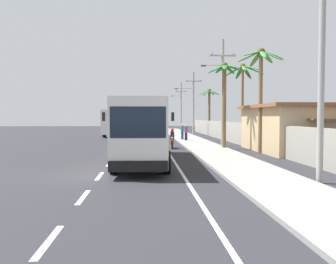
# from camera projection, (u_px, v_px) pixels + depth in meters

# --- Properties ---
(ground_plane) EXTENTS (160.00, 160.00, 0.00)m
(ground_plane) POSITION_uv_depth(u_px,v_px,m) (101.00, 175.00, 15.34)
(ground_plane) COLOR #28282D
(sidewalk_kerb) EXTENTS (3.20, 90.00, 0.14)m
(sidewalk_kerb) POSITION_uv_depth(u_px,v_px,m) (211.00, 150.00, 25.74)
(sidewalk_kerb) COLOR gray
(sidewalk_kerb) RESTS_ON ground
(lane_markings) EXTENTS (3.78, 71.00, 0.01)m
(lane_markings) POSITION_uv_depth(u_px,v_px,m) (149.00, 146.00, 29.84)
(lane_markings) COLOR white
(lane_markings) RESTS_ON ground
(boundary_wall) EXTENTS (0.24, 60.00, 2.01)m
(boundary_wall) POSITION_uv_depth(u_px,v_px,m) (246.00, 135.00, 29.93)
(boundary_wall) COLOR #9E998E
(boundary_wall) RESTS_ON ground
(coach_bus_foreground) EXTENTS (3.13, 11.65, 3.68)m
(coach_bus_foreground) POSITION_uv_depth(u_px,v_px,m) (144.00, 128.00, 19.54)
(coach_bus_foreground) COLOR silver
(coach_bus_foreground) RESTS_ON ground
(coach_bus_far_lane) EXTENTS (3.53, 11.06, 3.69)m
(coach_bus_far_lane) POSITION_uv_depth(u_px,v_px,m) (118.00, 121.00, 46.66)
(coach_bus_far_lane) COLOR white
(coach_bus_far_lane) RESTS_ON ground
(motorcycle_beside_bus) EXTENTS (0.56, 1.96, 1.62)m
(motorcycle_beside_bus) POSITION_uv_depth(u_px,v_px,m) (172.00, 140.00, 28.08)
(motorcycle_beside_bus) COLOR black
(motorcycle_beside_bus) RESTS_ON ground
(pedestrian_near_kerb) EXTENTS (0.36, 0.36, 1.65)m
(pedestrian_near_kerb) POSITION_uv_depth(u_px,v_px,m) (182.00, 131.00, 37.23)
(pedestrian_near_kerb) COLOR navy
(pedestrian_near_kerb) RESTS_ON sidewalk_kerb
(pedestrian_midwalk) EXTENTS (0.36, 0.36, 1.61)m
(pedestrian_midwalk) POSITION_uv_depth(u_px,v_px,m) (186.00, 132.00, 35.58)
(pedestrian_midwalk) COLOR black
(pedestrian_midwalk) RESTS_ON sidewalk_kerb
(utility_pole_nearest) EXTENTS (2.16, 0.24, 10.26)m
(utility_pole_nearest) POSITION_uv_depth(u_px,v_px,m) (322.00, 44.00, 13.11)
(utility_pole_nearest) COLOR #9E9E99
(utility_pole_nearest) RESTS_ON ground
(utility_pole_mid) EXTENTS (3.11, 0.24, 9.32)m
(utility_pole_mid) POSITION_uv_depth(u_px,v_px,m) (222.00, 89.00, 30.44)
(utility_pole_mid) COLOR #9E9E99
(utility_pole_mid) RESTS_ON ground
(utility_pole_far) EXTENTS (3.73, 0.24, 8.66)m
(utility_pole_far) POSITION_uv_depth(u_px,v_px,m) (193.00, 102.00, 47.75)
(utility_pole_far) COLOR #9E9E99
(utility_pole_far) RESTS_ON ground
(utility_pole_distant) EXTENTS (2.90, 0.24, 9.04)m
(utility_pole_distant) POSITION_uv_depth(u_px,v_px,m) (181.00, 105.00, 65.06)
(utility_pole_distant) COLOR #9E9E99
(utility_pole_distant) RESTS_ON ground
(palm_nearest) EXTENTS (3.37, 3.27, 7.39)m
(palm_nearest) POSITION_uv_depth(u_px,v_px,m) (261.00, 75.00, 24.27)
(palm_nearest) COLOR brown
(palm_nearest) RESTS_ON ground
(palm_second) EXTENTS (3.93, 4.05, 7.52)m
(palm_second) POSITION_uv_depth(u_px,v_px,m) (243.00, 82.00, 32.17)
(palm_second) COLOR brown
(palm_second) RESTS_ON ground
(palm_third) EXTENTS (2.99, 2.90, 6.55)m
(palm_third) POSITION_uv_depth(u_px,v_px,m) (209.00, 103.00, 49.29)
(palm_third) COLOR brown
(palm_third) RESTS_ON ground
(palm_fourth) EXTENTS (2.69, 2.71, 6.84)m
(palm_fourth) POSITION_uv_depth(u_px,v_px,m) (224.00, 89.00, 27.18)
(palm_fourth) COLOR brown
(palm_fourth) RESTS_ON ground
(roadside_building) EXTENTS (12.22, 9.44, 3.44)m
(roadside_building) POSITION_uv_depth(u_px,v_px,m) (334.00, 128.00, 25.65)
(roadside_building) COLOR tan
(roadside_building) RESTS_ON ground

